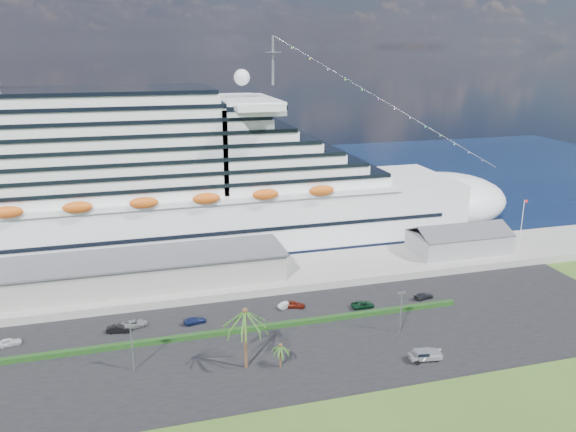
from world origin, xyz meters
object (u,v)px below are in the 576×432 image
object	(u,v)px
parked_car_3	(195,320)
boat_trailer	(427,352)
cruise_ship	(152,190)
pickup_truck	(425,355)

from	to	relation	value
parked_car_3	boat_trailer	distance (m)	43.63
cruise_ship	pickup_truck	bearing A→B (deg)	-58.09
pickup_truck	boat_trailer	bearing A→B (deg)	27.93
pickup_truck	boat_trailer	size ratio (longest dim) A/B	0.93
cruise_ship	parked_car_3	size ratio (longest dim) A/B	43.37
cruise_ship	parked_car_3	distance (m)	45.41
pickup_truck	parked_car_3	bearing A→B (deg)	146.51
cruise_ship	parked_car_3	xyz separation A→B (m)	(5.09, -42.21, -15.94)
boat_trailer	pickup_truck	bearing A→B (deg)	-152.07
parked_car_3	pickup_truck	distance (m)	43.23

